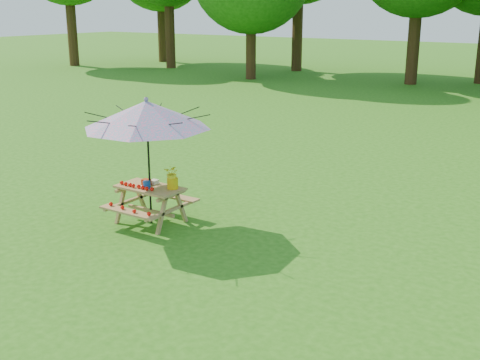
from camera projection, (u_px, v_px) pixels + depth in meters
The scene contains 6 objects.
ground at pixel (71, 265), 9.00m from camera, with size 120.00×120.00×0.00m, color #246413.
picnic_table at pixel (151, 205), 10.65m from camera, with size 1.20×1.32×0.67m.
patio_umbrella at pixel (147, 115), 10.20m from camera, with size 2.77×2.77×2.25m.
produce_bins at pixel (148, 183), 10.58m from camera, with size 0.30×0.42×0.13m.
tomatoes_row at pixel (136, 186), 10.48m from camera, with size 0.77×0.13×0.07m, color red, non-canonical shape.
flower_bucket at pixel (172, 176), 10.39m from camera, with size 0.31×0.29×0.43m.
Camera 1 is at (6.71, -5.49, 3.73)m, focal length 45.00 mm.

